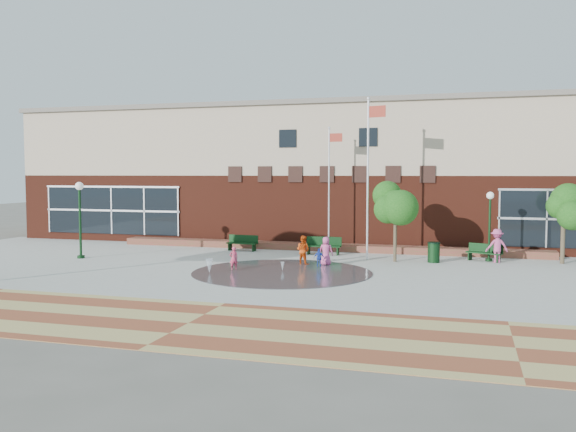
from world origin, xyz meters
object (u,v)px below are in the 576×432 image
(bench_left, at_px, (242,246))
(child_splash, at_px, (234,259))
(flagpole_right, at_px, (369,169))
(trash_can, at_px, (434,252))
(flagpole_left, at_px, (330,183))

(bench_left, xyz_separation_m, child_splash, (2.17, -6.92, 0.26))
(bench_left, relative_size, child_splash, 1.69)
(child_splash, bearing_deg, flagpole_right, -173.14)
(flagpole_right, height_order, trash_can, flagpole_right)
(flagpole_right, distance_m, bench_left, 9.16)
(flagpole_right, bearing_deg, trash_can, 12.92)
(bench_left, bearing_deg, trash_can, -5.07)
(bench_left, bearing_deg, child_splash, -68.97)
(flagpole_left, xyz_separation_m, trash_can, (6.06, -2.36, -3.54))
(flagpole_left, height_order, flagpole_right, flagpole_right)
(flagpole_left, relative_size, flagpole_right, 0.84)
(bench_left, xyz_separation_m, trash_can, (11.25, -1.72, 0.24))
(bench_left, height_order, trash_can, trash_can)
(flagpole_left, height_order, bench_left, flagpole_left)
(bench_left, bearing_deg, flagpole_left, 10.67)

